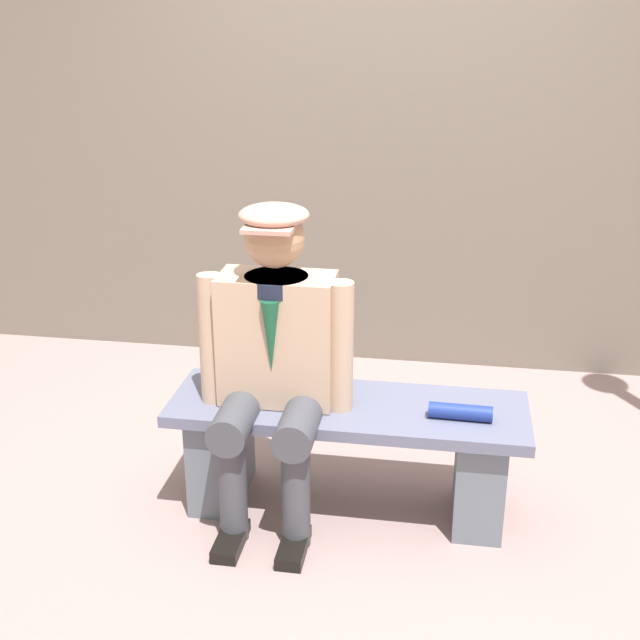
# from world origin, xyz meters

# --- Properties ---
(ground_plane) EXTENTS (30.00, 30.00, 0.00)m
(ground_plane) POSITION_xyz_m (0.00, 0.00, 0.00)
(ground_plane) COLOR gray
(bench) EXTENTS (1.42, 0.46, 0.47)m
(bench) POSITION_xyz_m (0.00, 0.00, 0.29)
(bench) COLOR slate
(bench) RESTS_ON ground
(seated_man) EXTENTS (0.62, 0.59, 1.27)m
(seated_man) POSITION_xyz_m (0.28, 0.07, 0.70)
(seated_man) COLOR tan
(seated_man) RESTS_ON ground
(rolled_magazine) EXTENTS (0.24, 0.07, 0.06)m
(rolled_magazine) POSITION_xyz_m (-0.44, 0.06, 0.50)
(rolled_magazine) COLOR navy
(rolled_magazine) RESTS_ON bench
(stadium_wall) EXTENTS (12.00, 0.24, 2.12)m
(stadium_wall) POSITION_xyz_m (0.00, -1.64, 1.06)
(stadium_wall) COLOR #70655A
(stadium_wall) RESTS_ON ground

